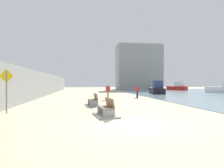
# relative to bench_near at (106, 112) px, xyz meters

# --- Properties ---
(ground_plane) EXTENTS (120.00, 120.00, 0.00)m
(ground_plane) POSITION_rel_bench_near_xyz_m (0.79, 15.43, -0.23)
(ground_plane) COLOR #C6B793
(seawall) EXTENTS (0.80, 64.00, 3.16)m
(seawall) POSITION_rel_bench_near_xyz_m (-6.71, 15.43, 1.35)
(seawall) COLOR gray
(seawall) RESTS_ON ground
(bench_near) EXTENTS (1.36, 2.22, 0.98)m
(bench_near) POSITION_rel_bench_near_xyz_m (0.00, 0.00, 0.00)
(bench_near) COLOR gray
(bench_near) RESTS_ON ground
(bench_far) EXTENTS (1.28, 2.19, 0.98)m
(bench_far) POSITION_rel_bench_near_xyz_m (-0.44, 5.12, 0.00)
(bench_far) COLOR gray
(bench_far) RESTS_ON ground
(person_walking) EXTENTS (0.44, 0.35, 1.52)m
(person_walking) POSITION_rel_bench_near_xyz_m (5.32, 13.12, 0.64)
(person_walking) COLOR #333338
(person_walking) RESTS_ON ground
(person_standing) EXTENTS (0.45, 0.35, 1.72)m
(person_standing) POSITION_rel_bench_near_xyz_m (1.42, 10.82, 0.77)
(person_standing) COLOR gold
(person_standing) RESTS_ON ground
(boat_far_left) EXTENTS (4.07, 5.13, 6.83)m
(boat_far_left) POSITION_rel_bench_near_xyz_m (22.23, 37.16, 0.58)
(boat_far_left) COLOR red
(boat_far_left) RESTS_ON water_bay
(boat_nearest) EXTENTS (3.20, 6.48, 2.14)m
(boat_nearest) POSITION_rel_bench_near_xyz_m (11.23, 22.23, 0.58)
(boat_nearest) COLOR black
(boat_nearest) RESTS_ON water_bay
(pedestrian_sign) EXTENTS (0.85, 0.08, 2.64)m
(pedestrian_sign) POSITION_rel_bench_near_xyz_m (-5.73, 1.89, 1.41)
(pedestrian_sign) COLOR slate
(pedestrian_sign) RESTS_ON ground
(harbor_building) EXTENTS (12.00, 6.00, 12.18)m
(harbor_building) POSITION_rel_bench_near_xyz_m (13.96, 43.43, 5.86)
(harbor_building) COLOR gray
(harbor_building) RESTS_ON ground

